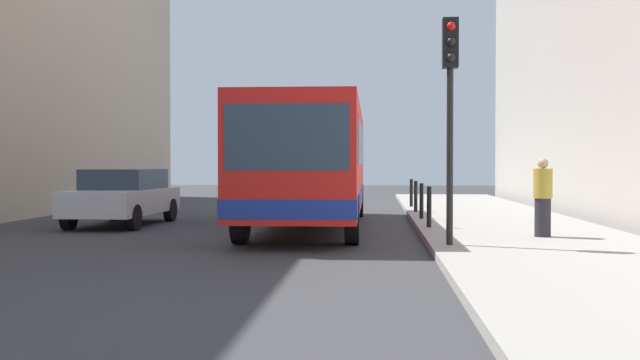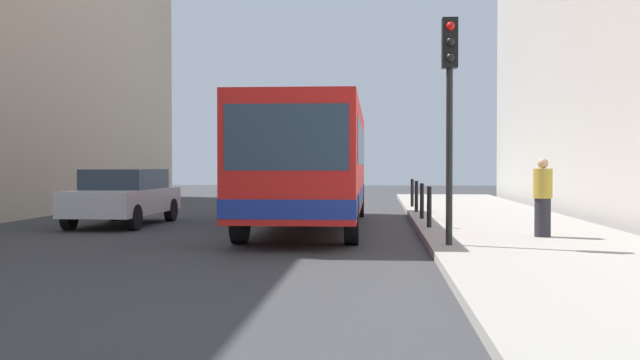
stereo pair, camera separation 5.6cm
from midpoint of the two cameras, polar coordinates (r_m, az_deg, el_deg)
ground_plane at (r=16.28m, az=-3.61°, el=-4.46°), size 80.00×80.00×0.00m
sidewalk at (r=16.42m, az=15.45°, el=-4.19°), size 4.40×40.00×0.15m
bus at (r=18.74m, az=-0.72°, el=1.57°), size 2.59×11.03×3.00m
car_beside_bus at (r=20.12m, az=-15.07°, el=-1.17°), size 1.93×4.43×1.48m
traffic_light at (r=13.56m, az=9.95°, el=7.10°), size 0.28×0.33×4.10m
bollard_near at (r=17.20m, az=8.37°, el=-2.08°), size 0.11×0.11×0.95m
bollard_mid at (r=19.98m, az=7.80°, el=-1.61°), size 0.11×0.11×0.95m
bollard_far at (r=22.77m, az=7.37°, el=-1.27°), size 0.11×0.11×0.95m
bollard_farthest at (r=25.56m, az=7.03°, el=-0.99°), size 0.11×0.11×0.95m
pedestrian_near_signal at (r=15.46m, az=16.79°, el=-1.32°), size 0.38×0.38×1.59m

